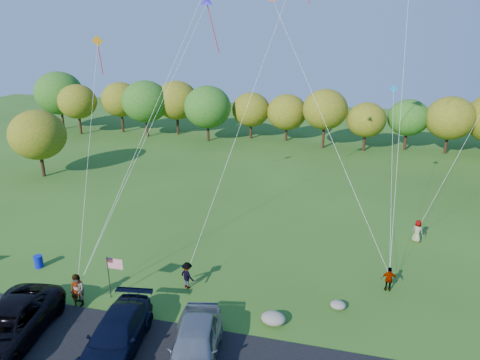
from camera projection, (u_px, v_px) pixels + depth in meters
The scene contains 14 objects.
ground at pixel (173, 311), 23.21m from camera, with size 140.00×140.00×0.00m, color #2B5117.
treeline at pixel (288, 110), 54.94m from camera, with size 76.33×28.01×8.65m.
minivan_dark at pixel (6, 327), 20.46m from camera, with size 3.03×6.58×1.83m, color black.
minivan_navy at pixel (116, 335), 20.02m from camera, with size 2.30×5.66×1.64m, color black.
minivan_silver at pixel (195, 345), 19.22m from camera, with size 2.22×5.51×1.88m, color gray.
flyer_a at pixel (77, 290), 23.38m from camera, with size 0.69×0.46×1.90m, color #4C4C59.
flyer_b at pixel (77, 290), 23.38m from camera, with size 0.91×0.71×1.88m, color #4C4C59.
flyer_c at pixel (187, 275), 25.05m from camera, with size 1.06×0.61×1.64m, color #4C4C59.
flyer_d at pixel (389, 279), 24.77m from camera, with size 0.89×0.37×1.52m, color #4C4C59.
flyer_e at pixel (417, 231), 30.57m from camera, with size 0.81×0.53×1.66m, color #4C4C59.
trash_barrel at pixel (39, 262), 27.37m from camera, with size 0.54×0.54×0.80m, color #0B17A9.
flag_assembly at pixel (112, 268), 23.65m from camera, with size 0.96×0.63×2.61m.
boulder_near at pixel (273, 318), 22.08m from camera, with size 1.28×1.01×0.64m, color gray.
boulder_far at pixel (338, 305), 23.32m from camera, with size 0.85×0.71×0.44m, color gray.
Camera 1 is at (8.31, -18.09, 14.35)m, focal length 32.00 mm.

